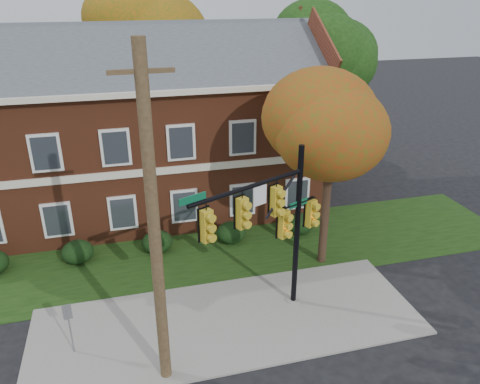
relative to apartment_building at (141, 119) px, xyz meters
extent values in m
plane|color=black|center=(2.00, -11.95, -4.99)|extent=(120.00, 120.00, 0.00)
cube|color=gray|center=(2.00, -10.95, -4.95)|extent=(14.00, 5.00, 0.08)
cube|color=#193811|center=(2.00, -5.95, -4.97)|extent=(30.00, 6.00, 0.04)
cube|color=brown|center=(0.00, 0.05, -1.49)|extent=(18.00, 8.00, 7.00)
cube|color=beige|center=(0.00, 0.05, 2.13)|extent=(18.80, 8.80, 0.24)
cube|color=beige|center=(0.00, -3.98, -1.49)|extent=(18.00, 0.12, 0.35)
ellipsoid|color=black|center=(-3.50, -5.25, -4.46)|extent=(1.40, 1.26, 1.05)
ellipsoid|color=black|center=(0.00, -5.25, -4.46)|extent=(1.40, 1.26, 1.05)
ellipsoid|color=black|center=(3.50, -5.25, -4.46)|extent=(1.40, 1.26, 1.05)
ellipsoid|color=black|center=(7.00, -5.25, -4.46)|extent=(1.40, 1.26, 1.05)
cylinder|color=black|center=(7.00, -7.95, -2.11)|extent=(0.36, 0.36, 5.76)
ellipsoid|color=red|center=(7.00, -7.95, 1.49)|extent=(4.25, 4.25, 3.60)
ellipsoid|color=red|center=(7.62, -8.33, 2.09)|extent=(3.50, 3.50, 3.00)
cylinder|color=black|center=(11.00, 1.05, -1.47)|extent=(0.36, 0.36, 7.04)
ellipsoid|color=black|center=(11.00, 1.05, 2.93)|extent=(5.95, 5.95, 5.04)
ellipsoid|color=black|center=(11.88, 0.52, 3.53)|extent=(4.90, 4.90, 4.20)
cylinder|color=black|center=(1.00, 8.05, -1.15)|extent=(0.36, 0.36, 7.68)
ellipsoid|color=#C05A10|center=(1.00, 8.05, 3.65)|extent=(6.46, 6.46, 5.47)
ellipsoid|color=#C05A10|center=(1.95, 7.48, 4.25)|extent=(5.32, 5.32, 4.56)
cylinder|color=gray|center=(4.71, -10.45, -4.91)|extent=(0.51, 0.51, 0.15)
cylinder|color=black|center=(4.71, -10.45, -1.77)|extent=(0.27, 0.27, 6.43)
cylinder|color=black|center=(2.62, -11.39, 0.52)|extent=(4.25, 2.01, 0.15)
cylinder|color=black|center=(4.71, -10.45, -0.72)|extent=(1.54, 0.74, 0.07)
cube|color=gold|center=(1.11, -12.07, -0.31)|extent=(0.48, 0.42, 1.06)
cube|color=gold|center=(2.36, -11.50, -0.31)|extent=(0.48, 0.42, 1.06)
cube|color=gold|center=(3.70, -10.90, -0.31)|extent=(0.48, 0.42, 1.06)
cube|color=silver|center=(3.03, -11.20, 0.11)|extent=(0.52, 0.26, 0.69)
cube|color=#0B5735|center=(0.69, -12.26, 0.72)|extent=(0.85, 0.41, 0.22)
cube|color=gold|center=(4.08, -10.74, -1.32)|extent=(0.48, 0.42, 1.06)
cube|color=gold|center=(5.34, -10.17, -1.32)|extent=(0.48, 0.42, 1.06)
cube|color=#0B5735|center=(4.71, -10.45, -0.72)|extent=(0.81, 0.39, 0.21)
cylinder|color=#43331F|center=(-0.50, -12.95, 0.14)|extent=(0.35, 0.35, 10.25)
cube|color=#43331F|center=(-0.50, -12.95, 4.47)|extent=(1.60, 0.15, 0.11)
cylinder|color=slate|center=(-3.37, -11.17, -4.00)|extent=(0.06, 0.06, 1.97)
cube|color=slate|center=(-3.37, -11.17, -3.29)|extent=(0.29, 0.07, 0.55)
camera|label=1|loc=(-1.11, -24.38, 6.27)|focal=35.00mm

